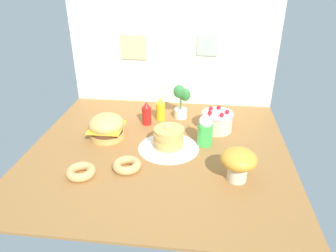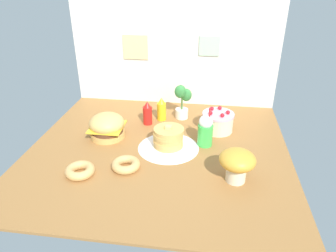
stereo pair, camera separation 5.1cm
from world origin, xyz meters
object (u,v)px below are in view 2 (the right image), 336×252
Objects in this scene: cream_soda_cup at (205,131)px; pancake_stack at (168,139)px; donut_chocolate at (126,164)px; donut_pink_glaze at (80,170)px; burger at (107,126)px; ketchup_bottle at (148,114)px; mustard_bottle at (162,110)px; potted_plant at (182,100)px; mushroom_stool at (237,163)px; layer_cake at (218,122)px.

pancake_stack is at bearing -162.01° from cream_soda_cup.
donut_pink_glaze is at bearing -158.88° from donut_chocolate.
cream_soda_cup is at bearing 17.99° from pancake_stack.
cream_soda_cup is (0.84, -0.02, 0.03)m from burger.
ketchup_bottle is 0.92m from donut_pink_glaze.
mustard_bottle reaches higher than donut_chocolate.
mustard_bottle is 1.07m from donut_pink_glaze.
potted_plant is at bearing 30.17° from ketchup_bottle.
ketchup_bottle is at bearing 88.81° from donut_chocolate.
donut_chocolate is (0.28, -0.45, -0.07)m from burger.
pancake_stack is at bearing 50.89° from donut_chocolate.
donut_pink_glaze is 0.61× the size of potted_plant.
ketchup_bottle is 1.10m from mushroom_stool.
donut_pink_glaze is at bearing -147.91° from cream_soda_cup.
cream_soda_cup is 1.03m from donut_pink_glaze.
mushroom_stool is (0.23, -0.46, 0.01)m from cream_soda_cup.
layer_cake is at bearing 40.06° from donut_pink_glaze.
cream_soda_cup is (-0.10, -0.27, 0.05)m from layer_cake.
potted_plant reaches higher than mustard_bottle.
pancake_stack is 1.83× the size of donut_pink_glaze.
mustard_bottle is (0.12, 0.11, 0.00)m from ketchup_bottle.
cream_soda_cup is 0.98× the size of potted_plant.
potted_plant is (-0.35, 0.22, 0.10)m from layer_cake.
donut_pink_glaze is at bearing -110.44° from ketchup_bottle.
mustard_bottle is 0.91× the size of mushroom_stool.
cream_soda_cup is (0.55, -0.32, 0.03)m from ketchup_bottle.
layer_cake is 0.56m from mustard_bottle.
donut_chocolate is (-0.67, -0.70, -0.05)m from layer_cake.
ketchup_bottle reaches higher than donut_pink_glaze.
mushroom_stool reaches higher than donut_pink_glaze.
layer_cake is at bearing -3.89° from ketchup_bottle.
mushroom_stool is (0.79, -0.03, 0.11)m from donut_chocolate.
mustard_bottle is at bearing 126.80° from mushroom_stool.
ketchup_bottle is at bearing 45.08° from burger.
layer_cake is 1.13× the size of mushroom_stool.
mustard_bottle is at bearing 44.59° from burger.
pancake_stack is 0.73m from donut_pink_glaze.
ketchup_bottle is 0.63m from cream_soda_cup.
pancake_stack is 0.54m from mustard_bottle.
ketchup_bottle is 1.08× the size of donut_pink_glaze.
ketchup_bottle is (0.30, 0.30, 0.00)m from burger.
ketchup_bottle reaches higher than pancake_stack.
donut_chocolate is at bearing -57.84° from burger.
layer_cake is at bearing 99.83° from mushroom_stool.
pancake_stack is at bearing -94.94° from potted_plant.
mushroom_stool is (0.52, -0.36, 0.07)m from pancake_stack.
donut_pink_glaze is 0.85× the size of mushroom_stool.
burger is 0.84m from cream_soda_cup.
pancake_stack is 0.31m from cream_soda_cup.
donut_pink_glaze is at bearing -92.54° from burger.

